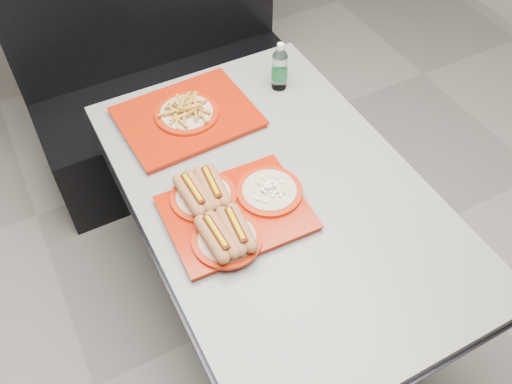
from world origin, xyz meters
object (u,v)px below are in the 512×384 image
tray_far (187,115)px  booth_bench (168,87)px  water_bottle (280,69)px  tray_near (230,210)px  diner_table (278,220)px

tray_far → booth_bench: bearing=78.3°
water_bottle → tray_near: bearing=-132.5°
diner_table → water_bottle: (0.26, 0.46, 0.25)m
tray_far → diner_table: bearing=-73.6°
tray_far → water_bottle: (0.39, 0.01, 0.06)m
water_bottle → booth_bench: bearing=112.4°
diner_table → tray_far: bearing=106.4°
booth_bench → water_bottle: size_ratio=6.87×
diner_table → water_bottle: water_bottle is taller
diner_table → water_bottle: bearing=60.8°
diner_table → tray_near: 0.28m
diner_table → tray_near: tray_near is taller
water_bottle → diner_table: bearing=-119.2°
tray_near → water_bottle: (0.45, 0.49, 0.05)m
diner_table → tray_far: size_ratio=2.87×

